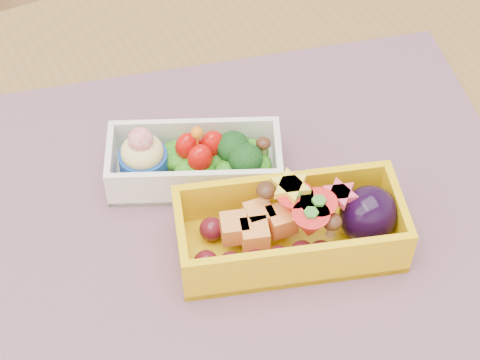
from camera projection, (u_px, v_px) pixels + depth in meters
name	position (u px, v px, depth m)	size (l,w,h in m)	color
table	(266.00, 293.00, 0.76)	(1.20, 0.80, 0.75)	brown
placemat	(235.00, 215.00, 0.70)	(0.51, 0.40, 0.00)	#825A63
bento_white	(194.00, 161.00, 0.71)	(0.17, 0.13, 0.06)	white
bento_yellow	(295.00, 227.00, 0.65)	(0.20, 0.14, 0.06)	yellow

